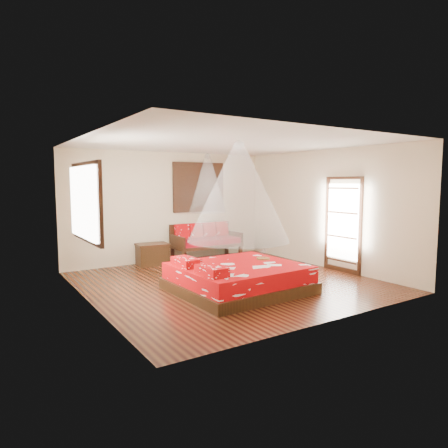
% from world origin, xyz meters
% --- Properties ---
extents(room, '(5.54, 5.54, 2.84)m').
position_xyz_m(room, '(0.00, 0.00, 1.40)').
color(room, black).
rests_on(room, ground).
extents(bed, '(2.35, 2.14, 0.65)m').
position_xyz_m(bed, '(-0.22, -0.65, 0.25)').
color(bed, black).
rests_on(bed, floor).
extents(daybed, '(1.80, 0.80, 0.95)m').
position_xyz_m(daybed, '(0.85, 2.38, 0.52)').
color(daybed, black).
rests_on(daybed, floor).
extents(storage_chest, '(0.82, 0.63, 0.53)m').
position_xyz_m(storage_chest, '(-0.63, 2.45, 0.27)').
color(storage_chest, black).
rests_on(storage_chest, floor).
extents(shutter_panel, '(1.52, 0.06, 1.32)m').
position_xyz_m(shutter_panel, '(0.85, 2.72, 1.90)').
color(shutter_panel, black).
rests_on(shutter_panel, wall_back).
extents(window_left, '(0.10, 1.74, 1.34)m').
position_xyz_m(window_left, '(-2.71, 0.20, 1.70)').
color(window_left, black).
rests_on(window_left, wall_left).
extents(glazed_door, '(0.08, 1.02, 2.16)m').
position_xyz_m(glazed_door, '(2.72, -0.60, 1.07)').
color(glazed_door, black).
rests_on(glazed_door, floor).
extents(wine_tray, '(0.27, 0.27, 0.21)m').
position_xyz_m(wine_tray, '(0.51, -0.50, 0.56)').
color(wine_tray, brown).
rests_on(wine_tray, bed).
extents(mosquito_net_main, '(1.89, 1.89, 1.80)m').
position_xyz_m(mosquito_net_main, '(-0.20, -0.65, 1.85)').
color(mosquito_net_main, white).
rests_on(mosquito_net_main, ceiling).
extents(mosquito_net_daybed, '(0.97, 0.97, 1.50)m').
position_xyz_m(mosquito_net_daybed, '(0.85, 2.25, 2.00)').
color(mosquito_net_daybed, white).
rests_on(mosquito_net_daybed, ceiling).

